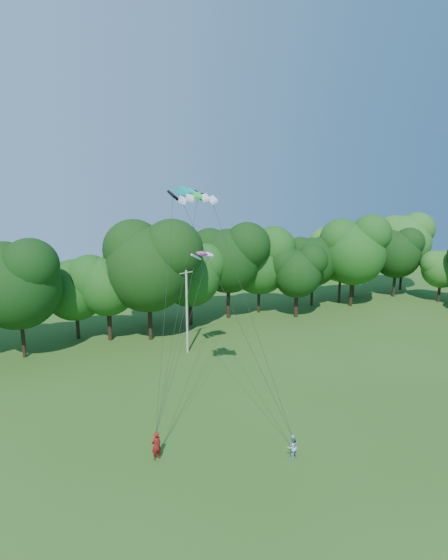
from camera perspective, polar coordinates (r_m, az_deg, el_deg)
name	(u,v)px	position (r m, az deg, el deg)	size (l,w,h in m)	color
utility_pole	(187,311)	(44.68, -4.88, -4.08)	(1.63, 0.73, 8.66)	#AFAEA6
kite_flyer_left	(156,446)	(29.35, -8.84, -20.60)	(0.67, 0.44, 1.83)	maroon
kite_flyer_right	(292,447)	(29.47, 8.86, -20.72)	(0.78, 0.61, 1.61)	#A0BDDE
kite_teal	(186,191)	(34.09, -5.02, 11.54)	(3.06, 1.82, 0.64)	#05A699
kite_green	(197,195)	(28.09, -3.49, 10.96)	(2.60, 1.74, 0.46)	green
kite_pink	(202,254)	(33.16, -2.91, 3.47)	(1.74, 1.06, 0.26)	#E23F98
tree_back_center	(148,257)	(48.16, -9.90, 3.03)	(10.40, 10.40, 15.13)	black
tree_back_east	(341,253)	(66.49, 15.09, 3.48)	(8.30, 8.30, 12.08)	#382516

